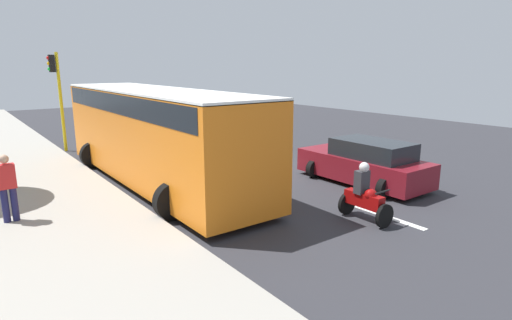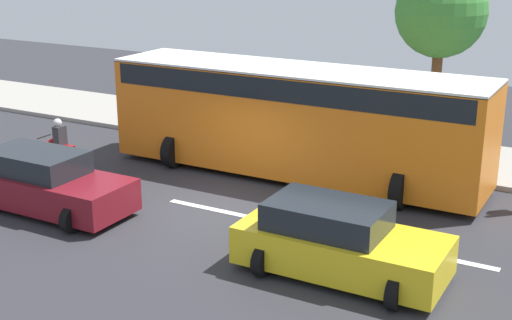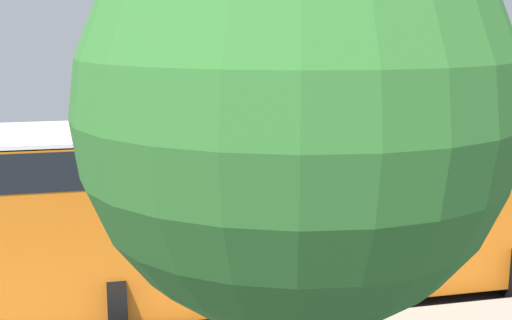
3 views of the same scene
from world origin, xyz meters
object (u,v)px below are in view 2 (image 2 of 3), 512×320
(motorcycle, at_px, (58,147))
(street_tree_center, at_px, (441,13))
(car_maroon, at_px, (45,183))
(car_yellow_cab, at_px, (338,242))
(pedestrian_near_signal, at_px, (310,103))
(city_bus, at_px, (295,114))

(motorcycle, relative_size, street_tree_center, 0.26)
(car_maroon, relative_size, motorcycle, 2.97)
(car_maroon, distance_m, motorcycle, 3.50)
(car_yellow_cab, height_order, street_tree_center, street_tree_center)
(pedestrian_near_signal, relative_size, street_tree_center, 0.29)
(car_yellow_cab, relative_size, motorcycle, 2.79)
(car_maroon, relative_size, pedestrian_near_signal, 2.69)
(car_maroon, xyz_separation_m, car_yellow_cab, (0.25, -7.90, -0.00))
(city_bus, xyz_separation_m, street_tree_center, (6.58, -2.24, 2.37))
(car_yellow_cab, xyz_separation_m, city_bus, (5.29, 3.58, 1.13))
(car_yellow_cab, bearing_deg, motorcycle, 76.27)
(city_bus, bearing_deg, street_tree_center, -18.82)
(car_maroon, xyz_separation_m, city_bus, (5.55, -4.33, 1.13))
(car_maroon, distance_m, pedestrian_near_signal, 10.45)
(motorcycle, bearing_deg, city_bus, -66.60)
(car_yellow_cab, bearing_deg, street_tree_center, 6.40)
(motorcycle, distance_m, street_tree_center, 13.35)
(car_yellow_cab, xyz_separation_m, motorcycle, (2.47, 10.11, -0.07))
(city_bus, relative_size, pedestrian_near_signal, 6.51)
(motorcycle, bearing_deg, car_yellow_cab, -103.73)
(car_yellow_cab, bearing_deg, pedestrian_near_signal, 27.87)
(pedestrian_near_signal, xyz_separation_m, street_tree_center, (2.04, -3.87, 3.16))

